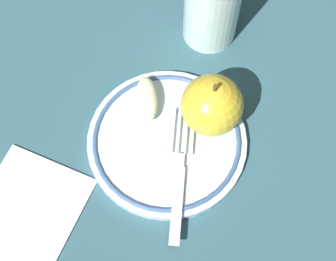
# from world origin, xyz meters

# --- Properties ---
(ground_plane) EXTENTS (2.00, 2.00, 0.00)m
(ground_plane) POSITION_xyz_m (0.00, 0.00, 0.00)
(ground_plane) COLOR #305761
(plate) EXTENTS (0.19, 0.19, 0.01)m
(plate) POSITION_xyz_m (-0.01, 0.00, 0.01)
(plate) COLOR silver
(plate) RESTS_ON ground_plane
(apple_red_whole) EXTENTS (0.07, 0.07, 0.08)m
(apple_red_whole) POSITION_xyz_m (0.02, 0.05, 0.05)
(apple_red_whole) COLOR gold
(apple_red_whole) RESTS_ON plate
(apple_slice_front) EXTENTS (0.06, 0.06, 0.02)m
(apple_slice_front) POSITION_xyz_m (-0.06, 0.03, 0.02)
(apple_slice_front) COLOR #EAEBC0
(apple_slice_front) RESTS_ON plate
(fork) EXTENTS (0.10, 0.15, 0.00)m
(fork) POSITION_xyz_m (0.03, -0.03, 0.02)
(fork) COLOR silver
(fork) RESTS_ON plate
(drinking_glass) EXTENTS (0.07, 0.07, 0.11)m
(drinking_glass) POSITION_xyz_m (-0.06, 0.17, 0.06)
(drinking_glass) COLOR silver
(drinking_glass) RESTS_ON ground_plane
(napkin_folded) EXTENTS (0.15, 0.18, 0.01)m
(napkin_folded) POSITION_xyz_m (-0.08, -0.18, 0.00)
(napkin_folded) COLOR white
(napkin_folded) RESTS_ON ground_plane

